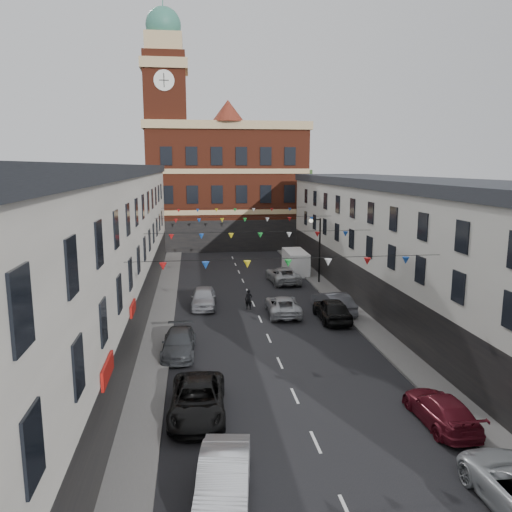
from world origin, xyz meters
name	(u,v)px	position (x,y,z in m)	size (l,w,h in m)	color
ground	(269,338)	(0.00, 0.00, 0.00)	(160.00, 160.00, 0.00)	black
pavement_left	(159,331)	(-6.90, 2.00, 0.07)	(1.80, 64.00, 0.15)	#605E5B
pavement_right	(364,323)	(6.90, 2.00, 0.07)	(1.80, 64.00, 0.15)	#605E5B
terrace_left	(71,256)	(-11.78, 1.00, 5.35)	(8.40, 56.00, 10.70)	beige
terrace_right	(444,255)	(11.78, 1.00, 4.85)	(8.40, 56.00, 9.70)	beige
civic_building	(226,185)	(0.00, 37.95, 8.14)	(20.60, 13.30, 18.50)	maroon
clock_tower	(167,131)	(-7.50, 35.00, 14.93)	(5.60, 5.60, 30.00)	maroon
distant_hill	(195,198)	(-4.00, 62.00, 5.00)	(40.00, 14.00, 10.00)	#2D4C23
street_lamp	(317,242)	(6.55, 14.00, 3.90)	(1.10, 0.36, 6.00)	black
car_left_b	(224,480)	(-3.78, -15.06, 0.76)	(1.61, 4.61, 1.52)	silver
car_left_c	(198,400)	(-4.53, -9.27, 0.71)	(2.36, 5.11, 1.42)	black
car_left_d	(179,343)	(-5.50, -1.92, 0.66)	(1.84, 4.53, 1.31)	#393C40
car_left_e	(204,297)	(-3.86, 7.53, 0.78)	(1.83, 4.56, 1.55)	#94959C
car_right_c	(441,409)	(5.50, -11.28, 0.64)	(1.81, 4.44, 1.29)	maroon
car_right_d	(332,309)	(4.91, 3.06, 0.81)	(1.91, 4.74, 1.62)	black
car_right_e	(333,303)	(5.50, 4.79, 0.79)	(1.68, 4.82, 1.59)	#55575D
car_right_f	(283,275)	(3.60, 14.88, 0.73)	(2.42, 5.25, 1.46)	#A8ABAD
moving_car	(283,305)	(1.80, 4.95, 0.68)	(2.25, 4.89, 1.36)	#B8BBC0
white_van	(295,262)	(5.60, 18.77, 1.12)	(1.95, 5.08, 2.25)	white
pedestrian	(249,300)	(-0.52, 6.54, 0.76)	(0.55, 0.36, 1.51)	black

